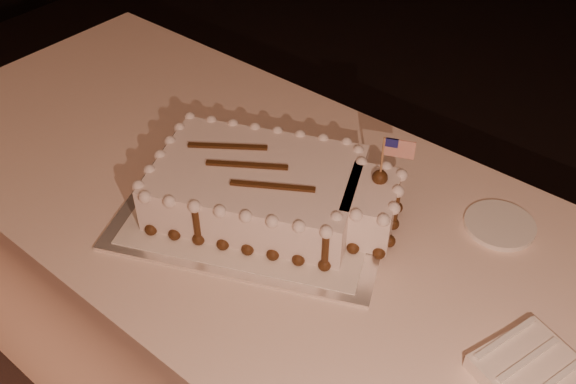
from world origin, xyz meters
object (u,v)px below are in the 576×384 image
Objects in this scene: banquet_table at (363,379)px; cake_board at (258,207)px; sheet_cake at (271,189)px; side_plate at (500,225)px.

cake_board reaches higher than banquet_table.
side_plate is at bearing 33.45° from sheet_cake.
sheet_cake is at bearing -176.86° from banquet_table.
banquet_table is 0.47m from side_plate.
cake_board is 1.01× the size of sheet_cake.
side_plate is (0.41, 0.26, 0.00)m from cake_board.
banquet_table is at bearing -18.65° from cake_board.
side_plate reaches higher than banquet_table.
cake_board is (-0.28, -0.03, 0.38)m from banquet_table.
banquet_table is 4.52× the size of cake_board.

